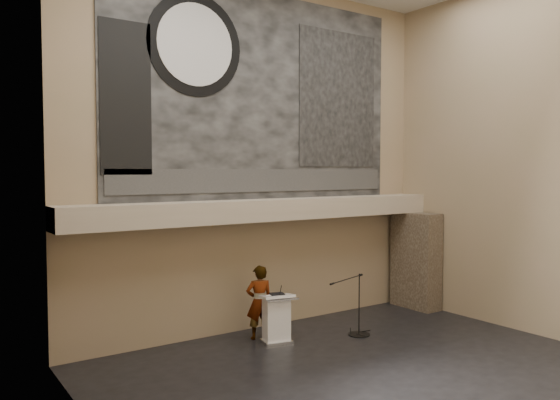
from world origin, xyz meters
TOP-DOWN VIEW (x-y plane):
  - floor at (0.00, 0.00)m, footprint 10.00×10.00m
  - wall_back at (0.00, 4.00)m, footprint 10.00×0.02m
  - wall_left at (-5.00, 0.00)m, footprint 0.02×8.00m
  - wall_right at (5.00, 0.00)m, footprint 0.02×8.00m
  - soffit at (0.00, 3.60)m, footprint 10.00×0.80m
  - sprinkler_left at (-1.60, 3.55)m, footprint 0.04×0.04m
  - sprinkler_right at (1.90, 3.55)m, footprint 0.04×0.04m
  - banner at (0.00, 3.97)m, footprint 8.00×0.05m
  - banner_text_strip at (0.00, 3.93)m, footprint 7.76×0.02m
  - banner_clock_rim at (-1.80, 3.93)m, footprint 2.30×0.02m
  - banner_clock_face at (-1.80, 3.91)m, footprint 1.84×0.02m
  - banner_building_print at (2.40, 3.93)m, footprint 2.60×0.02m
  - banner_brick_print at (-3.40, 3.93)m, footprint 1.10×0.02m
  - stone_pier at (4.65, 3.15)m, footprint 0.60×1.40m
  - lectern at (-0.45, 2.69)m, footprint 0.80×0.64m
  - binder at (-0.43, 2.69)m, footprint 0.37×0.33m
  - papers at (-0.59, 2.63)m, footprint 0.25×0.31m
  - speaker_person at (-0.59, 3.19)m, footprint 0.72×0.59m
  - mic_stand at (1.47, 2.09)m, footprint 1.48×0.67m

SIDE VIEW (x-z plane):
  - floor at x=0.00m, z-range 0.00..0.00m
  - mic_stand at x=1.47m, z-range -0.51..0.95m
  - lectern at x=-0.45m, z-range -0.01..1.12m
  - speaker_person at x=-0.59m, z-range 0.00..1.71m
  - papers at x=-0.59m, z-range 1.10..1.10m
  - binder at x=-0.43m, z-range 1.10..1.14m
  - stone_pier at x=4.65m, z-range 0.00..2.70m
  - sprinkler_left at x=-1.60m, z-range 2.64..2.70m
  - sprinkler_right at x=1.90m, z-range 2.64..2.70m
  - soffit at x=0.00m, z-range 2.70..3.20m
  - banner_text_strip at x=0.00m, z-range 3.38..3.93m
  - wall_back at x=0.00m, z-range 0.00..8.50m
  - wall_left at x=-5.00m, z-range 0.00..8.50m
  - wall_right at x=5.00m, z-range 0.00..8.50m
  - banner_brick_print at x=-3.40m, z-range 3.80..7.00m
  - banner at x=0.00m, z-range 3.20..8.20m
  - banner_building_print at x=2.40m, z-range 4.00..7.60m
  - banner_clock_rim at x=-1.80m, z-range 5.55..7.85m
  - banner_clock_face at x=-1.80m, z-range 5.78..7.62m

